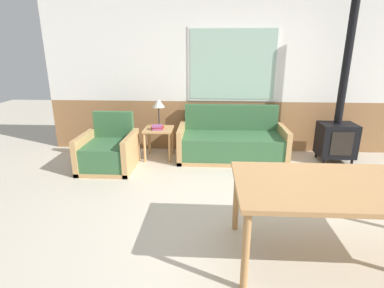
% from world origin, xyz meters
% --- Properties ---
extents(ground_plane, '(16.00, 16.00, 0.00)m').
position_xyz_m(ground_plane, '(0.00, 0.00, 0.00)').
color(ground_plane, beige).
extents(wall_back, '(7.20, 0.09, 2.70)m').
position_xyz_m(wall_back, '(-0.02, 2.63, 1.36)').
color(wall_back, '#996B42').
rests_on(wall_back, ground_plane).
extents(couch, '(1.78, 0.81, 0.87)m').
position_xyz_m(couch, '(-0.32, 2.14, 0.26)').
color(couch, tan).
rests_on(couch, ground_plane).
extents(armchair, '(0.80, 0.84, 0.83)m').
position_xyz_m(armchair, '(-2.26, 1.62, 0.25)').
color(armchair, tan).
rests_on(armchair, ground_plane).
extents(side_table, '(0.47, 0.47, 0.53)m').
position_xyz_m(side_table, '(-1.55, 2.10, 0.43)').
color(side_table, tan).
rests_on(side_table, ground_plane).
extents(table_lamp, '(0.21, 0.21, 0.49)m').
position_xyz_m(table_lamp, '(-1.55, 2.18, 0.92)').
color(table_lamp, '#262628').
rests_on(table_lamp, side_table).
extents(book_stack, '(0.21, 0.17, 0.07)m').
position_xyz_m(book_stack, '(-1.55, 2.02, 0.56)').
color(book_stack, '#994C84').
rests_on(book_stack, side_table).
extents(dining_table, '(1.96, 0.95, 0.73)m').
position_xyz_m(dining_table, '(0.50, -0.40, 0.66)').
color(dining_table, '#B27F4C').
rests_on(dining_table, ground_plane).
extents(wood_stove, '(0.56, 0.45, 2.51)m').
position_xyz_m(wood_stove, '(1.39, 2.11, 0.57)').
color(wood_stove, black).
rests_on(wood_stove, ground_plane).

